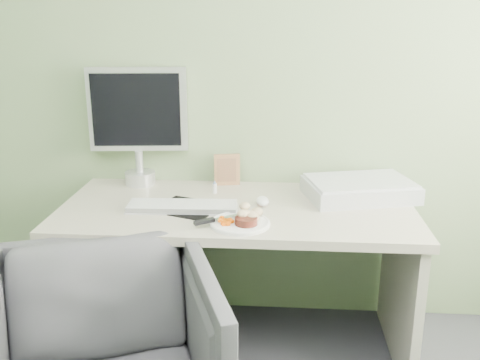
# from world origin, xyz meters

# --- Properties ---
(wall_back) EXTENTS (3.50, 0.00, 3.50)m
(wall_back) POSITION_xyz_m (0.00, 2.00, 1.35)
(wall_back) COLOR gray
(wall_back) RESTS_ON floor
(desk) EXTENTS (1.60, 0.75, 0.73)m
(desk) POSITION_xyz_m (0.00, 1.62, 0.55)
(desk) COLOR #B2A995
(desk) RESTS_ON floor
(plate) EXTENTS (0.25, 0.25, 0.01)m
(plate) POSITION_xyz_m (0.03, 1.40, 0.74)
(plate) COLOR white
(plate) RESTS_ON desk
(steak) EXTENTS (0.12, 0.12, 0.03)m
(steak) POSITION_xyz_m (0.06, 1.37, 0.76)
(steak) COLOR black
(steak) RESTS_ON plate
(potato_pile) EXTENTS (0.12, 0.10, 0.06)m
(potato_pile) POSITION_xyz_m (0.06, 1.44, 0.77)
(potato_pile) COLOR #AC7D54
(potato_pile) RESTS_ON plate
(carrot_heap) EXTENTS (0.07, 0.06, 0.04)m
(carrot_heap) POSITION_xyz_m (-0.02, 1.37, 0.76)
(carrot_heap) COLOR #FF6005
(carrot_heap) RESTS_ON plate
(steak_knife) EXTENTS (0.20, 0.15, 0.02)m
(steak_knife) POSITION_xyz_m (-0.08, 1.38, 0.76)
(steak_knife) COLOR silver
(steak_knife) RESTS_ON plate
(mousepad) EXTENTS (0.34, 0.32, 0.00)m
(mousepad) POSITION_xyz_m (-0.22, 1.58, 0.73)
(mousepad) COLOR black
(mousepad) RESTS_ON desk
(keyboard) EXTENTS (0.49, 0.16, 0.02)m
(keyboard) POSITION_xyz_m (-0.24, 1.56, 0.75)
(keyboard) COLOR white
(keyboard) RESTS_ON desk
(computer_mouse) EXTENTS (0.07, 0.11, 0.04)m
(computer_mouse) POSITION_xyz_m (0.12, 1.65, 0.75)
(computer_mouse) COLOR white
(computer_mouse) RESTS_ON desk
(photo_frame) EXTENTS (0.13, 0.04, 0.16)m
(photo_frame) POSITION_xyz_m (-0.08, 1.94, 0.81)
(photo_frame) COLOR brown
(photo_frame) RESTS_ON desk
(eyedrop_bottle) EXTENTS (0.02, 0.02, 0.06)m
(eyedrop_bottle) POSITION_xyz_m (-0.12, 1.81, 0.76)
(eyedrop_bottle) COLOR white
(eyedrop_bottle) RESTS_ON desk
(scanner) EXTENTS (0.56, 0.44, 0.08)m
(scanner) POSITION_xyz_m (0.57, 1.79, 0.77)
(scanner) COLOR silver
(scanner) RESTS_ON desk
(monitor) EXTENTS (0.49, 0.15, 0.59)m
(monitor) POSITION_xyz_m (-0.52, 1.94, 1.06)
(monitor) COLOR silver
(monitor) RESTS_ON desk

